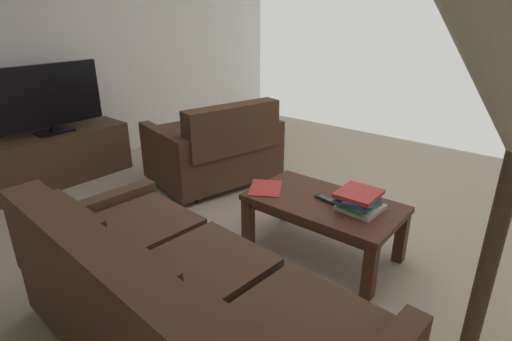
{
  "coord_description": "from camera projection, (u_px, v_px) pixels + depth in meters",
  "views": [
    {
      "loc": [
        -1.38,
        2.44,
        1.61
      ],
      "look_at": [
        0.16,
        0.55,
        0.62
      ],
      "focal_mm": 28.61,
      "sensor_mm": 36.0,
      "label": 1
    }
  ],
  "objects": [
    {
      "name": "book_stack",
      "position": [
        359.0,
        201.0,
        2.58
      ],
      "size": [
        0.27,
        0.29,
        0.12
      ],
      "color": "silver",
      "rests_on": "coffee_table"
    },
    {
      "name": "ground_plane",
      "position": [
        316.0,
        230.0,
        3.17
      ],
      "size": [
        5.52,
        5.38,
        0.01
      ],
      "primitive_type": "cube",
      "color": "#B7A88E"
    },
    {
      "name": "sofa_main",
      "position": [
        176.0,
        310.0,
        1.82
      ],
      "size": [
        1.91,
        0.97,
        0.8
      ],
      "color": "black",
      "rests_on": "ground"
    },
    {
      "name": "flat_tv",
      "position": [
        48.0,
        98.0,
        3.74
      ],
      "size": [
        0.21,
        0.99,
        0.64
      ],
      "color": "black",
      "rests_on": "tv_stand"
    },
    {
      "name": "loose_magazine",
      "position": [
        266.0,
        188.0,
        2.9
      ],
      "size": [
        0.33,
        0.35,
        0.01
      ],
      "primitive_type": "cube",
      "rotation": [
        0.0,
        0.0,
        0.54
      ],
      "color": "#C63833",
      "rests_on": "coffee_table"
    },
    {
      "name": "tv_stand",
      "position": [
        59.0,
        157.0,
        3.96
      ],
      "size": [
        0.45,
        1.31,
        0.5
      ],
      "color": "#4C331E",
      "rests_on": "ground"
    },
    {
      "name": "loveseat_near",
      "position": [
        216.0,
        147.0,
        3.89
      ],
      "size": [
        1.07,
        1.28,
        0.82
      ],
      "color": "black",
      "rests_on": "ground"
    },
    {
      "name": "coffee_table",
      "position": [
        323.0,
        209.0,
        2.75
      ],
      "size": [
        1.01,
        0.58,
        0.4
      ],
      "color": "#4C2819",
      "rests_on": "ground"
    },
    {
      "name": "tv_remote",
      "position": [
        326.0,
        199.0,
        2.72
      ],
      "size": [
        0.17,
        0.07,
        0.02
      ],
      "color": "black",
      "rests_on": "coffee_table"
    },
    {
      "name": "wall_right",
      "position": [
        96.0,
        29.0,
        4.26
      ],
      "size": [
        0.12,
        5.38,
        2.78
      ],
      "primitive_type": "cube",
      "color": "white",
      "rests_on": "ground"
    }
  ]
}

